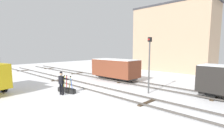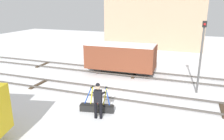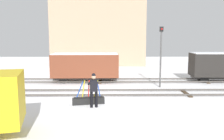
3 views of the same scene
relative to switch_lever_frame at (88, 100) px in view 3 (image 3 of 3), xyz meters
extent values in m
plane|color=white|center=(0.41, 2.33, -0.25)|extent=(60.00, 60.00, 0.00)
cube|color=#4C4742|center=(0.41, 1.61, -0.12)|extent=(44.00, 0.07, 0.10)
cube|color=#4C4742|center=(0.41, 3.05, -0.12)|extent=(44.00, 0.07, 0.10)
cube|color=#423323|center=(-5.46, 2.33, -0.21)|extent=(0.24, 1.94, 0.08)
cube|color=#423323|center=(6.28, 2.33, -0.21)|extent=(0.24, 1.94, 0.08)
cube|color=#4C4742|center=(0.41, 6.01, -0.12)|extent=(44.00, 0.07, 0.10)
cube|color=#4C4742|center=(0.41, 7.45, -0.12)|extent=(44.00, 0.07, 0.10)
cube|color=#423323|center=(0.41, 6.73, -0.21)|extent=(0.24, 1.94, 0.08)
cube|color=#423323|center=(9.21, 6.73, -0.21)|extent=(0.24, 1.94, 0.08)
cube|color=black|center=(-0.01, 0.00, -0.07)|extent=(1.84, 0.69, 0.36)
cube|color=black|center=(-0.01, 0.00, 0.14)|extent=(1.63, 0.50, 0.06)
cylinder|color=#1E47B7|center=(-0.47, -0.09, 0.59)|extent=(0.46, 0.14, 0.99)
sphere|color=black|center=(-0.27, -0.05, 1.08)|extent=(0.09, 0.09, 0.09)
cylinder|color=yellow|center=(-0.27, -0.05, 0.63)|extent=(0.21, 0.09, 1.05)
sphere|color=black|center=(-0.20, -0.04, 1.15)|extent=(0.09, 0.09, 0.09)
cylinder|color=red|center=(0.03, 0.01, 0.63)|extent=(0.13, 0.08, 1.05)
sphere|color=black|center=(0.06, 0.01, 1.16)|extent=(0.09, 0.09, 0.09)
cylinder|color=yellow|center=(0.43, 0.08, 0.62)|extent=(0.26, 0.10, 1.04)
sphere|color=black|center=(0.53, 0.10, 1.14)|extent=(0.09, 0.09, 0.09)
cylinder|color=#1E47B7|center=(0.56, 0.11, 0.62)|extent=(0.25, 0.10, 1.04)
sphere|color=black|center=(0.47, 0.09, 1.14)|extent=(0.09, 0.09, 0.09)
cylinder|color=black|center=(0.22, -0.67, 0.18)|extent=(0.15, 0.15, 0.87)
cylinder|color=black|center=(0.48, -0.62, 0.18)|extent=(0.15, 0.15, 0.87)
cube|color=black|center=(0.35, -0.65, 0.93)|extent=(0.42, 0.31, 0.62)
sphere|color=tan|center=(0.35, -0.65, 1.40)|extent=(0.24, 0.24, 0.24)
sphere|color=black|center=(0.35, -0.65, 1.50)|extent=(0.21, 0.21, 0.21)
cylinder|color=black|center=(0.09, -0.41, 1.00)|extent=(0.22, 0.60, 0.29)
cylinder|color=black|center=(0.50, -0.33, 0.99)|extent=(0.22, 0.60, 0.27)
cube|color=black|center=(-2.16, -4.33, 1.58)|extent=(0.46, 1.75, 0.76)
cylinder|color=#4C4C4C|center=(4.98, 4.50, 1.81)|extent=(0.12, 0.12, 4.13)
cube|color=black|center=(4.98, 4.50, 4.06)|extent=(0.24, 0.24, 0.36)
sphere|color=red|center=(4.98, 4.37, 4.06)|extent=(0.14, 0.14, 0.14)
cube|color=tan|center=(-0.29, 19.85, 4.81)|extent=(12.14, 5.45, 10.12)
cube|color=#2D2B28|center=(-0.83, 6.73, 0.15)|extent=(5.20, 1.50, 0.20)
cube|color=brown|center=(-0.83, 6.73, 1.17)|extent=(5.49, 2.42, 1.85)
cube|color=white|center=(-0.83, 6.73, 2.13)|extent=(5.38, 2.33, 0.06)
cylinder|color=black|center=(-2.58, 6.06, 0.10)|extent=(0.70, 0.12, 0.70)
cylinder|color=black|center=(-2.61, 7.32, 0.10)|extent=(0.70, 0.12, 0.70)
cylinder|color=black|center=(0.96, 6.15, 0.10)|extent=(0.70, 0.12, 0.70)
cylinder|color=black|center=(0.92, 7.41, 0.10)|extent=(0.70, 0.12, 0.70)
cube|color=#2D2B28|center=(10.79, 6.73, 0.15)|extent=(5.18, 1.32, 0.20)
cube|color=black|center=(10.79, 6.73, 1.19)|extent=(5.48, 2.10, 1.88)
cylinder|color=black|center=(9.01, 6.27, 0.10)|extent=(0.70, 0.12, 0.70)
cylinder|color=black|center=(9.04, 7.32, 0.10)|extent=(0.70, 0.12, 0.70)
camera|label=1|loc=(12.31, -7.20, 3.38)|focal=27.37mm
camera|label=2|loc=(4.27, -9.60, 5.19)|focal=35.21mm
camera|label=3|loc=(1.19, -13.20, 3.51)|focal=38.60mm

